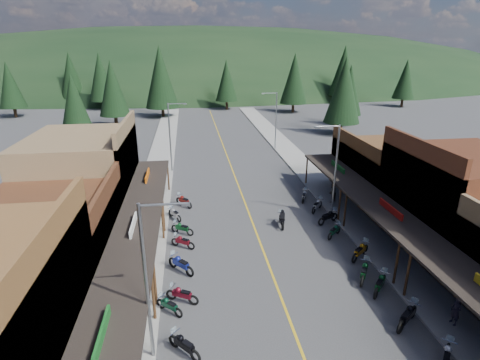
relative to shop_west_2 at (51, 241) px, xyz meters
name	(u,v)px	position (x,y,z in m)	size (l,w,h in m)	color
ground	(272,274)	(13.75, -1.70, -2.53)	(220.00, 220.00, 0.00)	#38383A
centerline	(234,174)	(13.75, 18.30, -2.53)	(0.15, 90.00, 0.01)	gold
sidewalk_west	(157,177)	(5.05, 18.30, -2.46)	(3.40, 94.00, 0.15)	gray
sidewalk_east	(307,171)	(22.45, 18.30, -2.46)	(3.40, 94.00, 0.15)	gray
shop_west_2	(51,241)	(0.00, 0.00, 0.00)	(10.90, 9.00, 6.20)	#3F2111
shop_west_3	(86,176)	(-0.03, 9.60, 0.99)	(10.90, 10.20, 8.20)	brown
shop_east_2	(458,202)	(27.54, 0.00, 0.99)	(10.90, 9.00, 8.20)	#562B19
shop_east_3	(388,172)	(27.51, 9.60, 0.00)	(10.90, 10.20, 6.20)	#4C2D16
streetlight_0	(149,278)	(6.80, -7.70, 1.93)	(2.16, 0.18, 8.00)	gray
streetlight_1	(171,134)	(6.80, 20.30, 1.93)	(2.16, 0.18, 8.00)	gray
streetlight_2	(334,167)	(20.71, 6.30, 1.93)	(2.16, 0.18, 8.00)	gray
streetlight_3	(275,118)	(20.71, 28.30, 1.93)	(2.16, 0.18, 8.00)	gray
ridge_hill	(199,82)	(13.75, 133.30, -2.53)	(310.00, 140.00, 60.00)	black
pine_0	(10,85)	(-26.25, 60.30, 3.95)	(5.04, 5.04, 11.00)	black
pine_1	(101,77)	(-10.25, 68.30, 4.70)	(5.88, 5.88, 12.50)	black
pine_2	(161,77)	(3.75, 56.30, 5.46)	(6.72, 6.72, 14.00)	black
pine_3	(226,80)	(17.75, 64.30, 3.95)	(5.04, 5.04, 11.00)	black
pine_4	(294,78)	(31.75, 58.30, 4.70)	(5.88, 5.88, 12.50)	black
pine_5	(344,71)	(47.75, 70.30, 5.46)	(6.72, 6.72, 14.00)	black
pine_6	(405,79)	(59.75, 62.30, 3.95)	(5.04, 5.04, 11.00)	black
pine_7	(71,75)	(-18.25, 74.30, 4.70)	(5.88, 5.88, 12.50)	black
pine_8	(74,101)	(-8.25, 38.30, 3.44)	(4.48, 4.48, 10.00)	black
pine_9	(349,90)	(37.75, 43.30, 3.85)	(4.93, 4.93, 10.80)	black
pine_10	(112,88)	(-4.25, 48.30, 4.25)	(5.38, 5.38, 11.60)	black
pine_11	(344,90)	(33.75, 36.30, 4.65)	(5.82, 5.82, 12.40)	black
bike_west_5	(184,344)	(8.12, -7.70, -1.94)	(0.70, 2.09, 1.20)	black
bike_west_6	(169,305)	(7.29, -4.60, -2.00)	(0.62, 1.87, 1.07)	#0B3824
bike_west_7	(182,294)	(7.99, -3.78, -1.96)	(0.67, 2.02, 1.16)	maroon
bike_west_8	(181,263)	(7.90, -0.67, -1.88)	(0.76, 2.28, 1.30)	navy
bike_west_9	(183,241)	(8.00, 2.46, -1.98)	(0.64, 1.92, 1.10)	maroon
bike_west_10	(182,228)	(7.95, 4.59, -1.97)	(0.65, 1.96, 1.12)	#0E461E
bike_west_11	(175,213)	(7.30, 7.38, -1.98)	(0.64, 1.93, 1.10)	#A1A1A6
bike_west_12	(184,200)	(8.07, 9.98, -1.93)	(0.70, 2.10, 1.20)	maroon
bike_east_4	(447,356)	(20.07, -10.08, -1.94)	(0.70, 2.09, 1.19)	#AAA8AE
bike_east_5	(408,315)	(19.78, -7.32, -1.88)	(0.76, 2.28, 1.31)	black
bike_east_6	(380,283)	(19.74, -4.44, -1.90)	(0.74, 2.21, 1.26)	#0C3D1A
bike_east_7	(364,271)	(19.36, -3.11, -1.89)	(0.75, 2.24, 1.28)	#0B3A18
bike_east_8	(360,250)	(20.21, -0.69, -1.90)	(0.74, 2.21, 1.26)	#9E660B
bike_east_9	(334,230)	(19.60, 2.53, -1.99)	(0.63, 1.90, 1.09)	#0E4729
bike_east_10	(328,216)	(19.97, 4.88, -1.91)	(0.72, 2.17, 1.24)	black
bike_east_11	(317,205)	(19.87, 7.36, -1.94)	(0.70, 2.09, 1.19)	#A3A2A7
bike_east_12	(304,195)	(19.42, 9.73, -1.96)	(0.66, 1.99, 1.14)	gray
rider_on_bike	(282,219)	(16.00, 4.86, -1.90)	(0.91, 2.13, 1.57)	black
pedestrian_east_a	(456,311)	(22.20, -7.70, -1.56)	(0.60, 0.39, 1.65)	black
pedestrian_east_b	(332,193)	(21.77, 8.79, -1.46)	(0.90, 0.52, 1.85)	#4B3D2F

